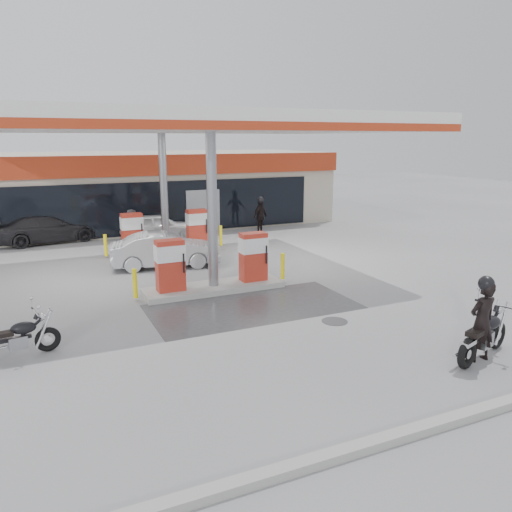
{
  "coord_description": "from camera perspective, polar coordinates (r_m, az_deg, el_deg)",
  "views": [
    {
      "loc": [
        -5.15,
        -12.59,
        4.8
      ],
      "look_at": [
        1.14,
        1.2,
        1.2
      ],
      "focal_mm": 35.0,
      "sensor_mm": 36.0,
      "label": 1
    }
  ],
  "objects": [
    {
      "name": "ground",
      "position": [
        14.43,
        -2.15,
        -6.08
      ],
      "size": [
        90.0,
        90.0,
        0.0
      ],
      "primitive_type": "plane",
      "color": "gray",
      "rests_on": "ground"
    },
    {
      "name": "drain_cover",
      "position": [
        13.65,
        8.98,
        -7.38
      ],
      "size": [
        0.7,
        0.7,
        0.01
      ],
      "primitive_type": "cylinder",
      "color": "#38383A",
      "rests_on": "ground"
    },
    {
      "name": "canopy",
      "position": [
        18.34,
        -8.47,
        14.68
      ],
      "size": [
        16.0,
        10.02,
        5.51
      ],
      "color": "silver",
      "rests_on": "ground"
    },
    {
      "name": "main_motorcycle",
      "position": [
        12.3,
        24.6,
        -8.34
      ],
      "size": [
        2.16,
        1.0,
        1.14
      ],
      "rotation": [
        0.0,
        0.0,
        0.32
      ],
      "color": "black",
      "rests_on": "ground"
    },
    {
      "name": "pump_island_far",
      "position": [
        21.62,
        -10.28,
        2.23
      ],
      "size": [
        5.14,
        1.3,
        1.78
      ],
      "color": "#9E9E99",
      "rests_on": "ground"
    },
    {
      "name": "parked_car_left",
      "position": [
        25.33,
        -22.72,
        2.93
      ],
      "size": [
        4.9,
        2.64,
        1.35
      ],
      "primitive_type": "imported",
      "rotation": [
        0.0,
        0.0,
        1.74
      ],
      "color": "black",
      "rests_on": "ground"
    },
    {
      "name": "attendant",
      "position": [
        22.3,
        -13.91,
        2.9
      ],
      "size": [
        0.9,
        1.03,
        1.81
      ],
      "primitive_type": "imported",
      "rotation": [
        0.0,
        0.0,
        1.29
      ],
      "color": "#57575C",
      "rests_on": "ground"
    },
    {
      "name": "wet_patch",
      "position": [
        14.61,
        -0.32,
        -5.81
      ],
      "size": [
        6.0,
        3.0,
        0.0
      ],
      "primitive_type": "cube",
      "color": "#4C4C4F",
      "rests_on": "ground"
    },
    {
      "name": "store_building",
      "position": [
        29.13,
        -14.32,
        7.44
      ],
      "size": [
        22.0,
        8.22,
        4.0
      ],
      "color": "#B4A997",
      "rests_on": "ground"
    },
    {
      "name": "pump_island_near",
      "position": [
        16.01,
        -4.9,
        -1.5
      ],
      "size": [
        5.14,
        1.3,
        1.78
      ],
      "color": "#9E9E99",
      "rests_on": "ground"
    },
    {
      "name": "sedan_white",
      "position": [
        24.8,
        -11.09,
        3.39
      ],
      "size": [
        3.67,
        1.58,
        1.23
      ],
      "primitive_type": "imported",
      "rotation": [
        0.0,
        0.0,
        1.54
      ],
      "color": "silver",
      "rests_on": "ground"
    },
    {
      "name": "biker_walking",
      "position": [
        25.46,
        0.51,
        4.54
      ],
      "size": [
        1.13,
        0.92,
        1.8
      ],
      "primitive_type": "imported",
      "rotation": [
        0.0,
        0.0,
        0.54
      ],
      "color": "black",
      "rests_on": "ground"
    },
    {
      "name": "parked_car_right",
      "position": [
        29.53,
        -0.05,
        5.04
      ],
      "size": [
        3.94,
        2.02,
        1.07
      ],
      "primitive_type": "imported",
      "rotation": [
        0.0,
        0.0,
        1.64
      ],
      "color": "#16214C",
      "rests_on": "ground"
    },
    {
      "name": "parked_motorcycle",
      "position": [
        12.41,
        -25.63,
        -8.6
      ],
      "size": [
        1.91,
        0.73,
        0.99
      ],
      "rotation": [
        0.0,
        0.0,
        0.18
      ],
      "color": "black",
      "rests_on": "ground"
    },
    {
      "name": "biker_main",
      "position": [
        11.99,
        24.43,
        -6.82
      ],
      "size": [
        0.67,
        0.44,
        1.82
      ],
      "primitive_type": "imported",
      "rotation": [
        0.0,
        0.0,
        3.13
      ],
      "color": "black",
      "rests_on": "ground"
    },
    {
      "name": "hatchback_silver",
      "position": [
        19.19,
        -10.37,
        0.68
      ],
      "size": [
        4.2,
        2.05,
        1.33
      ],
      "primitive_type": "imported",
      "rotation": [
        0.0,
        0.0,
        1.4
      ],
      "color": "#A4A8AC",
      "rests_on": "ground"
    },
    {
      "name": "kerb",
      "position": [
        8.95,
        16.25,
        -19.07
      ],
      "size": [
        28.0,
        0.25,
        0.15
      ],
      "primitive_type": "cube",
      "color": "gray",
      "rests_on": "ground"
    }
  ]
}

